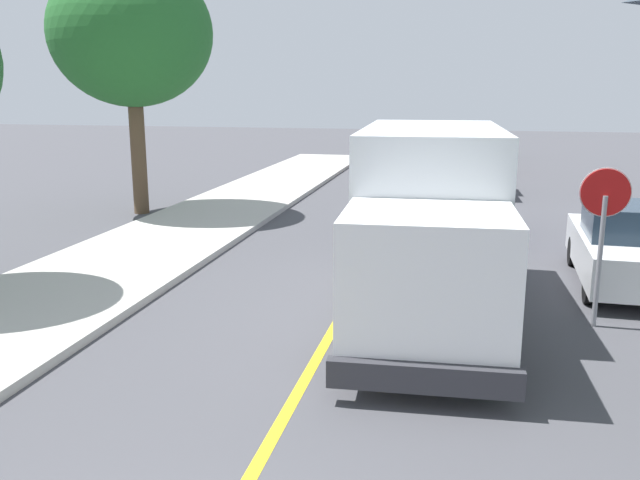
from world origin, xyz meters
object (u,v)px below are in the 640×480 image
at_px(parked_van_across, 626,247).
at_px(parked_car_mid, 479,171).
at_px(stop_sign, 603,217).
at_px(parked_car_far, 467,154).
at_px(street_tree_down_block, 131,34).
at_px(box_truck, 430,213).
at_px(parked_car_near, 465,203).
at_px(parked_car_furthest, 476,143).

bearing_deg(parked_van_across, parked_car_mid, 102.66).
bearing_deg(parked_car_mid, stop_sign, -83.28).
height_order(parked_car_far, street_tree_down_block, street_tree_down_block).
distance_m(parked_van_across, street_tree_down_block, 14.90).
bearing_deg(box_truck, parked_car_mid, 85.78).
bearing_deg(stop_sign, street_tree_down_block, 147.04).
bearing_deg(parked_car_near, street_tree_down_block, 175.90).
bearing_deg(parked_car_far, parked_car_furthest, 85.87).
height_order(parked_car_near, stop_sign, stop_sign).
distance_m(stop_sign, street_tree_down_block, 14.92).
relative_size(parked_car_near, parked_car_mid, 1.00).
distance_m(box_truck, parked_car_near, 7.04).
height_order(parked_van_across, stop_sign, stop_sign).
xyz_separation_m(parked_car_furthest, street_tree_down_block, (-10.48, -19.68, 4.64)).
height_order(box_truck, stop_sign, box_truck).
xyz_separation_m(box_truck, parked_car_near, (0.61, 6.95, -0.97)).
bearing_deg(parked_car_mid, parked_car_far, 93.78).
bearing_deg(stop_sign, parked_car_mid, 96.72).
height_order(box_truck, parked_car_furthest, box_truck).
distance_m(box_truck, parked_car_furthest, 27.38).
distance_m(parked_car_mid, parked_car_far, 6.41).
relative_size(parked_car_mid, parked_car_furthest, 1.01).
bearing_deg(parked_van_across, street_tree_down_block, 158.02).
height_order(box_truck, parked_car_near, box_truck).
xyz_separation_m(parked_car_furthest, parked_van_across, (2.65, -24.97, 0.00)).
distance_m(parked_car_near, parked_van_across, 5.56).
xyz_separation_m(parked_car_near, parked_car_far, (0.03, 13.82, 0.00)).
relative_size(parked_van_across, street_tree_down_block, 0.58).
distance_m(parked_car_near, stop_sign, 7.56).
bearing_deg(parked_car_furthest, parked_van_across, -83.95).
height_order(parked_car_near, parked_car_furthest, same).
bearing_deg(street_tree_down_block, box_truck, -39.28).
distance_m(box_truck, parked_car_far, 20.80).
xyz_separation_m(parked_car_far, parked_van_across, (3.12, -18.40, 0.00)).
height_order(box_truck, parked_car_mid, box_truck).
height_order(parked_car_mid, parked_car_furthest, same).
bearing_deg(parked_car_near, parked_car_furthest, 88.58).
bearing_deg(parked_car_near, parked_van_across, -55.51).
distance_m(box_truck, stop_sign, 2.79).
height_order(parked_car_mid, street_tree_down_block, street_tree_down_block).
bearing_deg(stop_sign, box_truck, 175.63).
height_order(parked_car_near, parked_car_mid, same).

